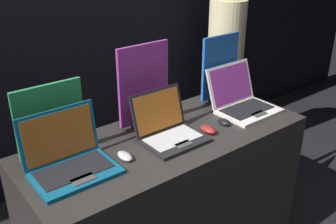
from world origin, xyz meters
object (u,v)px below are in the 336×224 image
Objects in this scene: mouse_middle at (208,129)px; promo_stand_back at (220,70)px; mouse_back at (224,122)px; mouse_front at (125,156)px; promo_stand_middle at (144,87)px; laptop_front at (69,158)px; person_bystander at (225,68)px; promo_stand_front at (51,123)px; laptop_middle at (168,129)px; laptop_back at (242,100)px.

promo_stand_back reaches higher than mouse_middle.
mouse_front is at bearing 176.98° from mouse_back.
promo_stand_middle reaches higher than promo_stand_back.
person_bystander is (1.83, 0.76, -0.14)m from laptop_front.
person_bystander reaches higher than promo_stand_front.
laptop_front is at bearing -162.11° from promo_stand_middle.
laptop_front is 1.17× the size of laptop_middle.
laptop_back reaches higher than mouse_back.
promo_stand_middle reaches higher than laptop_middle.
mouse_back is at bearing -17.31° from promo_stand_front.
promo_stand_front is 0.57m from promo_stand_middle.
mouse_back is at bearing -129.21° from promo_stand_back.
promo_stand_middle reaches higher than laptop_front.
promo_stand_front reaches higher than mouse_front.
mouse_front is 1.78m from person_bystander.
promo_stand_middle is at bearing 160.67° from laptop_back.
laptop_back is 0.26m from promo_stand_back.
mouse_middle is at bearing -173.30° from mouse_back.
laptop_front is 1.99m from person_bystander.
promo_stand_front is 1.94m from person_bystander.
laptop_back reaches higher than laptop_middle.
mouse_front is at bearing -16.34° from laptop_front.
laptop_middle reaches higher than mouse_middle.
person_bystander is (1.83, 0.58, -0.25)m from promo_stand_front.
person_bystander is (0.66, 0.79, -0.13)m from laptop_back.
person_bystander is (1.27, 0.58, -0.30)m from promo_stand_middle.
laptop_back is (0.61, -0.21, -0.17)m from promo_stand_middle.
mouse_back is (0.37, -0.07, -0.04)m from laptop_middle.
mouse_front is 0.29× the size of laptop_back.
promo_stand_back is (0.24, 0.29, 0.20)m from mouse_back.
promo_stand_front is 1.15× the size of laptop_middle.
laptop_front is at bearing 173.15° from mouse_back.
laptop_middle is 1.51m from person_bystander.
laptop_middle is 0.69× the size of promo_stand_middle.
mouse_middle is at bearing -21.40° from promo_stand_front.
mouse_middle is at bearing -165.56° from laptop_back.
promo_stand_back is at bearing -138.87° from person_bystander.
promo_stand_middle is at bearing 125.17° from mouse_middle.
laptop_front reaches higher than laptop_middle.
laptop_back is (0.39, 0.10, 0.04)m from mouse_middle.
laptop_back is 0.22× the size of person_bystander.
laptop_back is at bearing 1.35° from laptop_middle.
laptop_front is 1.19m from promo_stand_back.
promo_stand_back is at bearing 20.39° from laptop_middle.
laptop_middle is (0.57, -0.22, -0.12)m from promo_stand_front.
promo_stand_back reaches higher than laptop_back.
promo_stand_front is 1.20m from laptop_back.
promo_stand_front is at bearing -179.88° from promo_stand_back.
promo_stand_middle is 0.66m from laptop_back.
mouse_front and mouse_back have the same top height.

